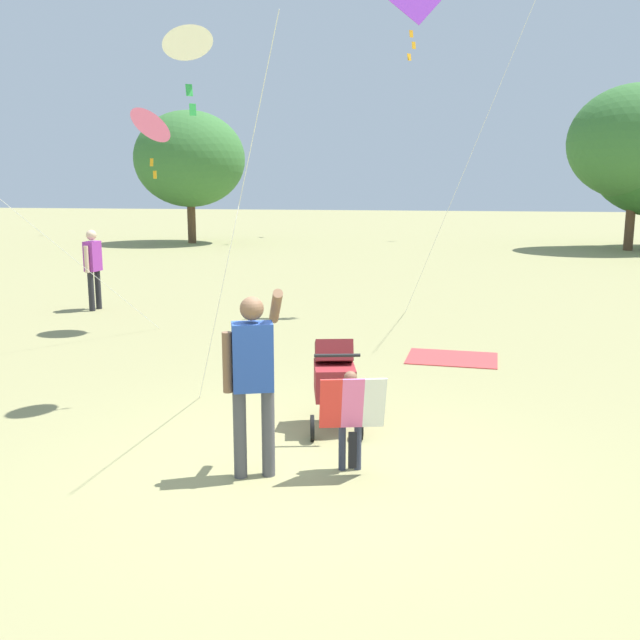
{
  "coord_description": "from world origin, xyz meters",
  "views": [
    {
      "loc": [
        1.23,
        -6.37,
        2.76
      ],
      "look_at": [
        0.01,
        0.95,
        1.3
      ],
      "focal_mm": 40.06,
      "sensor_mm": 36.0,
      "label": 1
    }
  ],
  "objects": [
    {
      "name": "child_with_butterfly_kite",
      "position": [
        0.45,
        0.06,
        0.61
      ],
      "size": [
        0.64,
        0.43,
        0.99
      ],
      "color": "#33384C",
      "rests_on": "ground"
    },
    {
      "name": "stroller",
      "position": [
        0.12,
        1.26,
        0.61
      ],
      "size": [
        0.66,
        1.12,
        1.03
      ],
      "color": "black",
      "rests_on": "ground"
    },
    {
      "name": "person_sitting_far",
      "position": [
        -6.05,
        7.79,
        1.01
      ],
      "size": [
        0.26,
        0.55,
        1.72
      ],
      "color": "#232328",
      "rests_on": "ground"
    },
    {
      "name": "kite_green_novelty",
      "position": [
        0.63,
        8.57,
        6.04
      ],
      "size": [
        2.78,
        2.77,
        6.78
      ],
      "color": "purple",
      "rests_on": "ground"
    },
    {
      "name": "ground_plane",
      "position": [
        0.0,
        0.0,
        0.0
      ],
      "size": [
        120.0,
        120.0,
        0.0
      ],
      "primitive_type": "plane",
      "color": "#938E5B"
    },
    {
      "name": "person_adult_flyer",
      "position": [
        -0.43,
        -0.2,
        1.04
      ],
      "size": [
        0.57,
        0.63,
        1.8
      ],
      "color": "#4C4C51",
      "rests_on": "ground"
    },
    {
      "name": "kite_adult_black",
      "position": [
        -1.74,
        2.06,
        4.29
      ],
      "size": [
        1.99,
        2.53,
        4.53
      ],
      "color": "white",
      "rests_on": "ground"
    },
    {
      "name": "treeline_distant",
      "position": [
        6.05,
        24.07,
        3.79
      ],
      "size": [
        29.26,
        5.82,
        6.42
      ],
      "color": "brown",
      "rests_on": "ground"
    },
    {
      "name": "picnic_blanket",
      "position": [
        1.49,
        4.69,
        0.01
      ],
      "size": [
        1.46,
        1.13,
        0.02
      ],
      "primitive_type": "cube",
      "rotation": [
        0.0,
        0.0,
        -0.07
      ],
      "color": "#CC3D3D",
      "rests_on": "ground"
    },
    {
      "name": "kite_orange_delta",
      "position": [
        -3.94,
        6.11,
        3.7
      ],
      "size": [
        2.39,
        4.23,
        4.03
      ],
      "color": "pink",
      "rests_on": "ground"
    }
  ]
}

